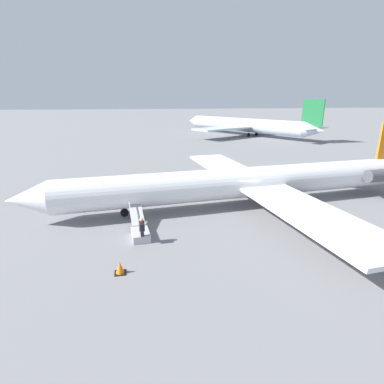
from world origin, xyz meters
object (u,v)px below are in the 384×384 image
airplane_main (251,182)px  airplane_far_left (245,125)px  boarding_stairs (140,230)px  passenger (142,229)px

airplane_main → airplane_far_left: bearing=-114.9°
boarding_stairs → passenger: 1.36m
airplane_far_left → airplane_main: bearing=130.6°
airplane_far_left → boarding_stairs: (29.05, 55.26, -2.27)m
airplane_main → boarding_stairs: bearing=21.0°
airplane_main → boarding_stairs: airplane_main is taller
airplane_main → airplane_far_left: size_ratio=0.91×
boarding_stairs → passenger: bearing=-178.4°
airplane_far_left → passenger: (28.93, 56.46, -1.64)m
boarding_stairs → passenger: passenger is taller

